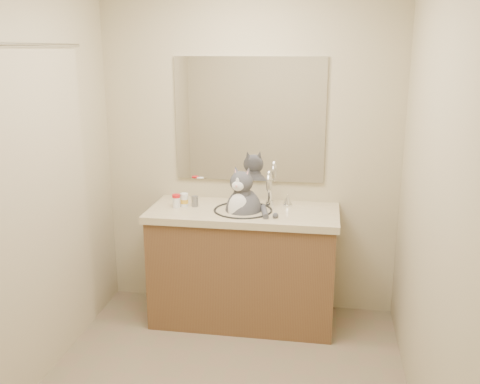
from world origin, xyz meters
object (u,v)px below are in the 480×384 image
(cat, at_px, (243,209))
(pill_bottle_orange, at_px, (184,200))
(grey_canister, at_px, (195,201))
(pill_bottle_redcap, at_px, (176,201))

(cat, distance_m, pill_bottle_orange, 0.44)
(cat, height_order, pill_bottle_orange, cat)
(pill_bottle_orange, xyz_separation_m, grey_canister, (0.08, 0.01, -0.01))
(pill_bottle_orange, relative_size, grey_canister, 1.25)
(cat, relative_size, pill_bottle_orange, 5.41)
(cat, bearing_deg, pill_bottle_redcap, -164.77)
(cat, xyz_separation_m, pill_bottle_redcap, (-0.48, -0.01, 0.04))
(pill_bottle_orange, distance_m, grey_canister, 0.08)
(pill_bottle_orange, bearing_deg, cat, -3.71)
(pill_bottle_orange, height_order, grey_canister, pill_bottle_orange)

